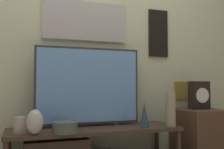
% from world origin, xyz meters
% --- Properties ---
extents(wall_back, '(6.40, 0.08, 2.70)m').
position_xyz_m(wall_back, '(0.00, 0.53, 1.36)').
color(wall_back, beige).
rests_on(wall_back, ground_plane).
extents(television, '(0.93, 0.05, 0.69)m').
position_xyz_m(television, '(-0.03, 0.36, 0.85)').
color(television, '#333338').
rests_on(television, media_console).
extents(vase_slim_bronze, '(0.08, 0.08, 0.22)m').
position_xyz_m(vase_slim_bronze, '(0.40, 0.13, 0.60)').
color(vase_slim_bronze, '#2D4251').
rests_on(vase_slim_bronze, media_console).
extents(vase_wide_bowl, '(0.19, 0.19, 0.08)m').
position_xyz_m(vase_wide_bowl, '(-0.28, 0.10, 0.54)').
color(vase_wide_bowl, '#4C5647').
rests_on(vase_wide_bowl, media_console).
extents(vase_tall_ceramic, '(0.09, 0.09, 0.30)m').
position_xyz_m(vase_tall_ceramic, '(0.64, 0.12, 0.64)').
color(vase_tall_ceramic, tan).
rests_on(vase_tall_ceramic, media_console).
extents(vase_urn_stoneware, '(0.12, 0.12, 0.18)m').
position_xyz_m(vase_urn_stoneware, '(-0.50, 0.10, 0.59)').
color(vase_urn_stoneware, beige).
rests_on(vase_urn_stoneware, media_console).
extents(candle_jar, '(0.09, 0.09, 0.12)m').
position_xyz_m(candle_jar, '(-0.60, 0.21, 0.55)').
color(candle_jar, '#C1B29E').
rests_on(candle_jar, media_console).
extents(side_table, '(0.41, 0.46, 0.62)m').
position_xyz_m(side_table, '(1.06, 0.25, 0.31)').
color(side_table, '#513823').
rests_on(side_table, ground_plane).
extents(mantel_clock, '(0.19, 0.11, 0.27)m').
position_xyz_m(mantel_clock, '(1.08, 0.29, 0.76)').
color(mantel_clock, black).
rests_on(mantel_clock, side_table).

